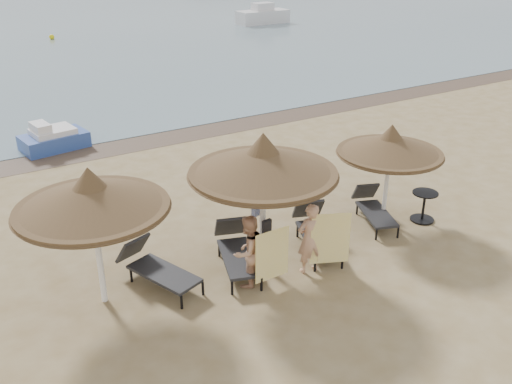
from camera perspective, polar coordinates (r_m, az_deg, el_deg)
ground at (r=12.28m, az=2.59°, el=-8.25°), size 160.00×160.00×0.00m
wet_sand_strip at (r=19.98m, az=-12.46°, el=4.69°), size 200.00×1.60×0.01m
palapa_left at (r=10.77m, az=-16.17°, el=-0.47°), size 2.88×2.88×2.86m
palapa_center at (r=11.45m, az=0.71°, el=3.00°), size 3.09×3.09×3.06m
palapa_right at (r=13.95m, az=13.29°, el=4.58°), size 2.56×2.56×2.54m
lounger_far_left at (r=11.98m, az=-10.09°, el=-7.31°), size 1.29×2.08×0.89m
lounger_near_left at (r=12.40m, az=-2.00°, el=-5.67°), size 1.25×2.12×0.90m
lounger_near_right at (r=13.22m, az=5.95°, el=-3.71°), size 1.34×2.14×0.91m
lounger_far_right at (r=14.55m, az=11.64°, el=-1.51°), size 1.20×1.89×0.81m
side_table at (r=14.86m, az=16.41°, el=-1.47°), size 0.64×0.64×0.77m
person_left at (r=11.50m, az=-0.79°, el=-5.42°), size 0.95×0.75×1.81m
person_right at (r=11.97m, az=5.41°, el=-4.11°), size 0.89×0.62×1.85m
towel_left at (r=11.47m, az=1.63°, el=-6.30°), size 0.80×0.05×1.12m
towel_right at (r=12.04m, az=7.44°, el=-4.65°), size 0.78×0.35×1.18m
bag_patterned at (r=12.01m, az=0.23°, el=-1.29°), size 0.36×0.22×0.43m
bag_dark at (r=11.92m, az=1.08°, el=-3.48°), size 0.23×0.11×0.31m
pedal_boat at (r=20.15m, az=-19.64°, el=5.05°), size 2.23×1.52×0.96m
buoy_mid at (r=41.24m, az=-19.75°, el=14.38°), size 0.33×0.33×0.33m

